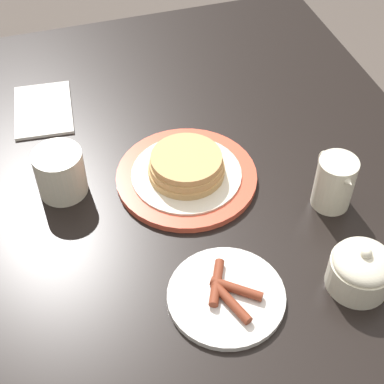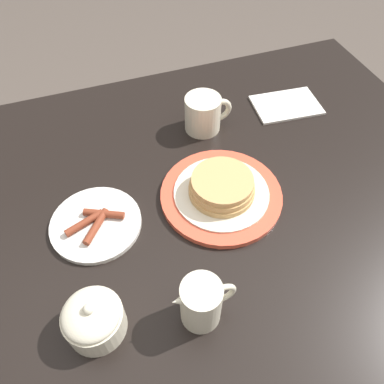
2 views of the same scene
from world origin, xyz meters
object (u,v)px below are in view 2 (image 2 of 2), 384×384
object	(u,v)px
coffee_mug	(204,113)
creamer_pitcher	(201,302)
side_plate_bacon	(96,223)
pancake_plate	(221,189)
sugar_bowl	(93,318)
napkin	(286,105)

from	to	relation	value
coffee_mug	creamer_pitcher	distance (m)	0.45
side_plate_bacon	pancake_plate	bearing A→B (deg)	-2.34
sugar_bowl	napkin	bearing A→B (deg)	35.66
pancake_plate	coffee_mug	xyz separation A→B (m)	(0.04, 0.20, 0.02)
coffee_mug	creamer_pitcher	bearing A→B (deg)	-111.16
coffee_mug	napkin	size ratio (longest dim) A/B	0.66
pancake_plate	sugar_bowl	size ratio (longest dim) A/B	2.61
side_plate_bacon	sugar_bowl	xyz separation A→B (m)	(-0.03, -0.19, 0.03)
side_plate_bacon	sugar_bowl	bearing A→B (deg)	-99.55
coffee_mug	sugar_bowl	xyz separation A→B (m)	(-0.32, -0.39, -0.01)
side_plate_bacon	creamer_pitcher	bearing A→B (deg)	-60.89
napkin	side_plate_bacon	bearing A→B (deg)	-158.83
coffee_mug	creamer_pitcher	xyz separation A→B (m)	(-0.16, -0.42, 0.01)
coffee_mug	side_plate_bacon	bearing A→B (deg)	-146.40
pancake_plate	napkin	bearing A→B (deg)	38.44
pancake_plate	creamer_pitcher	xyz separation A→B (m)	(-0.12, -0.22, 0.03)
coffee_mug	napkin	xyz separation A→B (m)	(0.22, 0.01, -0.04)
pancake_plate	side_plate_bacon	world-z (taller)	pancake_plate
pancake_plate	coffee_mug	world-z (taller)	coffee_mug
side_plate_bacon	napkin	bearing A→B (deg)	21.17
napkin	pancake_plate	bearing A→B (deg)	-141.56
creamer_pitcher	napkin	size ratio (longest dim) A/B	0.62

